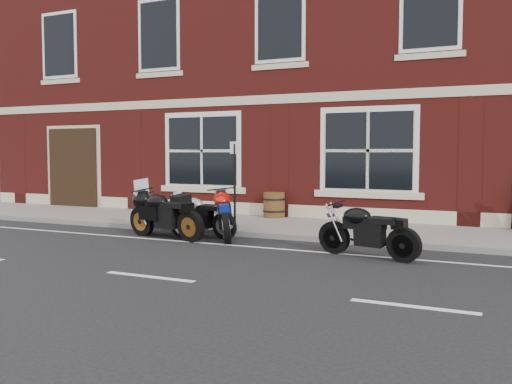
# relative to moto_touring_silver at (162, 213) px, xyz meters

# --- Properties ---
(ground) EXTENTS (80.00, 80.00, 0.00)m
(ground) POSITION_rel_moto_touring_silver_xyz_m (2.40, -0.80, -0.53)
(ground) COLOR black
(ground) RESTS_ON ground
(sidewalk) EXTENTS (30.00, 3.00, 0.12)m
(sidewalk) POSITION_rel_moto_touring_silver_xyz_m (2.40, 2.20, -0.47)
(sidewalk) COLOR slate
(sidewalk) RESTS_ON ground
(kerb) EXTENTS (30.00, 0.16, 0.12)m
(kerb) POSITION_rel_moto_touring_silver_xyz_m (2.40, 0.62, -0.47)
(kerb) COLOR slate
(kerb) RESTS_ON ground
(pub_building) EXTENTS (24.00, 12.00, 12.00)m
(pub_building) POSITION_rel_moto_touring_silver_xyz_m (2.40, 9.70, 5.47)
(pub_building) COLOR maroon
(pub_building) RESTS_ON ground
(moto_touring_silver) EXTENTS (1.92, 0.73, 1.30)m
(moto_touring_silver) POSITION_rel_moto_touring_silver_xyz_m (0.00, 0.00, 0.00)
(moto_touring_silver) COLOR black
(moto_touring_silver) RESTS_ON ground
(moto_sport_red) EXTENTS (1.24, 1.99, 1.00)m
(moto_sport_red) POSITION_rel_moto_touring_silver_xyz_m (1.58, 0.24, 0.05)
(moto_sport_red) COLOR black
(moto_sport_red) RESTS_ON ground
(moto_sport_black) EXTENTS (2.21, 0.60, 1.00)m
(moto_sport_black) POSITION_rel_moto_touring_silver_xyz_m (0.37, -0.40, 0.05)
(moto_sport_black) COLOR black
(moto_sport_black) RESTS_ON ground
(moto_sport_silver) EXTENTS (1.97, 0.49, 0.89)m
(moto_sport_silver) POSITION_rel_moto_touring_silver_xyz_m (0.92, 0.21, -0.02)
(moto_sport_silver) COLOR black
(moto_sport_silver) RESTS_ON ground
(moto_naked_black) EXTENTS (2.01, 0.62, 0.92)m
(moto_naked_black) POSITION_rel_moto_touring_silver_xyz_m (5.02, -0.75, -0.00)
(moto_naked_black) COLOR black
(moto_naked_black) RESTS_ON ground
(barrel_planter) EXTENTS (0.62, 0.62, 0.69)m
(barrel_planter) POSITION_rel_moto_touring_silver_xyz_m (1.33, 3.50, -0.06)
(barrel_planter) COLOR #503815
(barrel_planter) RESTS_ON sidewalk
(parking_sign) EXTENTS (0.29, 0.09, 2.07)m
(parking_sign) POSITION_rel_moto_touring_silver_xyz_m (1.25, 1.29, 0.78)
(parking_sign) COLOR black
(parking_sign) RESTS_ON sidewalk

